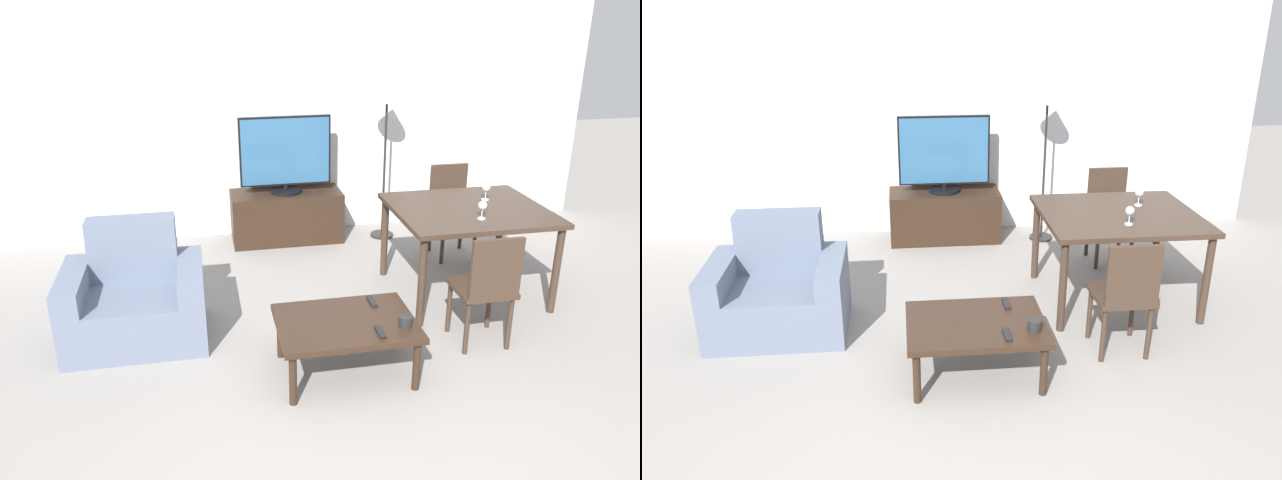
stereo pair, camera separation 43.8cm
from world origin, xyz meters
The scene contains 14 objects.
wall_back centered at (0.00, 3.97, 1.35)m, with size 6.92×0.06×2.70m.
armchair centered at (-1.27, 1.94, 0.29)m, with size 1.00×0.74×0.86m.
tv_stand centered at (0.11, 3.67, 0.26)m, with size 1.12×0.47×0.51m.
tv centered at (0.11, 3.66, 0.90)m, with size 0.91×0.32×0.77m.
coffee_table centered at (0.13, 1.16, 0.35)m, with size 0.91×0.67×0.39m.
dining_table centered at (1.40, 2.15, 0.68)m, with size 1.23×1.08×0.76m.
dining_chair_near centered at (1.19, 1.30, 0.49)m, with size 0.40×0.40×0.87m.
dining_chair_far centered at (1.62, 2.99, 0.49)m, with size 0.40×0.40×0.87m.
floor_lamp centered at (1.11, 3.57, 1.39)m, with size 0.28×0.28×1.63m.
remote_primary centered at (0.31, 0.96, 0.40)m, with size 0.04×0.15×0.02m.
remote_secondary centered at (0.37, 1.37, 0.40)m, with size 0.04×0.15×0.02m.
cup_white_near centered at (0.49, 1.01, 0.43)m, with size 0.09×0.09×0.07m.
wine_glass_left centered at (1.62, 2.31, 0.87)m, with size 0.07×0.07×0.15m.
wine_glass_center centered at (1.38, 1.87, 0.87)m, with size 0.07×0.07×0.15m.
Camera 2 is at (-0.31, -2.41, 2.40)m, focal length 35.00 mm.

